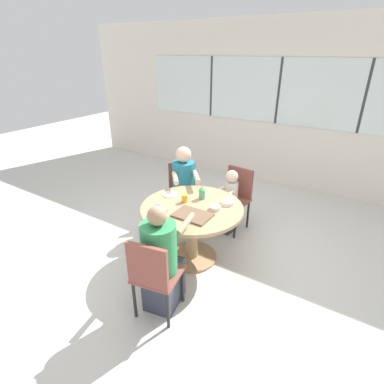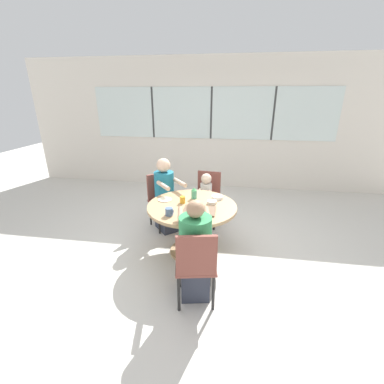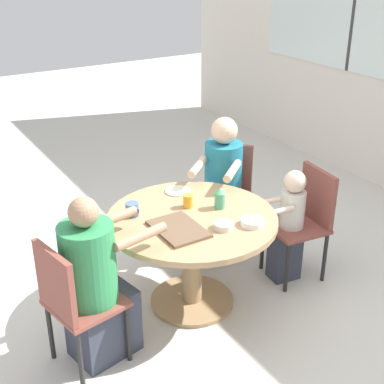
{
  "view_description": "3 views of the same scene",
  "coord_description": "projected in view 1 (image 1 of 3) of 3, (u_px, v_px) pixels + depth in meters",
  "views": [
    {
      "loc": [
        1.57,
        -2.5,
        2.29
      ],
      "look_at": [
        0.0,
        0.0,
        0.88
      ],
      "focal_mm": 28.0,
      "sensor_mm": 36.0,
      "label": 1
    },
    {
      "loc": [
        0.45,
        -2.99,
        2.03
      ],
      "look_at": [
        0.0,
        0.0,
        0.88
      ],
      "focal_mm": 24.0,
      "sensor_mm": 36.0,
      "label": 2
    },
    {
      "loc": [
        2.69,
        -1.67,
        2.37
      ],
      "look_at": [
        0.0,
        0.0,
        0.88
      ],
      "focal_mm": 50.0,
      "sensor_mm": 36.0,
      "label": 3
    }
  ],
  "objects": [
    {
      "name": "plate_tortillas",
      "position": [
        170.0,
        194.0,
        3.62
      ],
      "size": [
        0.19,
        0.19,
        0.01
      ],
      "color": "beige",
      "rests_on": "dining_table"
    },
    {
      "name": "ground_plane",
      "position": [
        192.0,
        257.0,
        3.65
      ],
      "size": [
        16.0,
        16.0,
        0.0
      ],
      "primitive_type": "plane",
      "color": "beige"
    },
    {
      "name": "chair_for_toddler",
      "position": [
        236.0,
        193.0,
        4.1
      ],
      "size": [
        0.45,
        0.45,
        0.86
      ],
      "rotation": [
        0.0,
        0.0,
        -3.27
      ],
      "color": "brown",
      "rests_on": "ground_plane"
    },
    {
      "name": "coffee_mug",
      "position": [
        158.0,
        210.0,
        3.18
      ],
      "size": [
        0.1,
        0.09,
        0.09
      ],
      "color": "slate",
      "rests_on": "dining_table"
    },
    {
      "name": "person_man_blue_shirt",
      "position": [
        184.0,
        191.0,
        4.13
      ],
      "size": [
        0.58,
        0.61,
        1.15
      ],
      "rotation": [
        0.0,
        0.0,
        -2.44
      ],
      "color": "#333847",
      "rests_on": "ground_plane"
    },
    {
      "name": "chair_for_woman_green_shirt",
      "position": [
        153.0,
        273.0,
        2.63
      ],
      "size": [
        0.47,
        0.47,
        0.86
      ],
      "rotation": [
        0.0,
        0.0,
        0.19
      ],
      "color": "brown",
      "rests_on": "ground_plane"
    },
    {
      "name": "wall_back_with_windows",
      "position": [
        278.0,
        105.0,
        5.19
      ],
      "size": [
        8.4,
        0.08,
        2.8
      ],
      "color": "silver",
      "rests_on": "ground_plane"
    },
    {
      "name": "sippy_cup",
      "position": [
        202.0,
        193.0,
        3.5
      ],
      "size": [
        0.08,
        0.08,
        0.15
      ],
      "color": "#4CA57F",
      "rests_on": "dining_table"
    },
    {
      "name": "juice_glass",
      "position": [
        185.0,
        198.0,
        3.43
      ],
      "size": [
        0.07,
        0.07,
        0.09
      ],
      "color": "gold",
      "rests_on": "dining_table"
    },
    {
      "name": "bowl_white_shallow",
      "position": [
        215.0,
        208.0,
        3.29
      ],
      "size": [
        0.13,
        0.13,
        0.04
      ],
      "color": "silver",
      "rests_on": "dining_table"
    },
    {
      "name": "chair_for_man_blue_shirt",
      "position": [
        183.0,
        187.0,
        4.28
      ],
      "size": [
        0.56,
        0.56,
        0.86
      ],
      "rotation": [
        0.0,
        0.0,
        -2.44
      ],
      "color": "brown",
      "rests_on": "ground_plane"
    },
    {
      "name": "bowl_cereal",
      "position": [
        228.0,
        202.0,
        3.4
      ],
      "size": [
        0.15,
        0.15,
        0.04
      ],
      "color": "white",
      "rests_on": "dining_table"
    },
    {
      "name": "dining_table",
      "position": [
        192.0,
        220.0,
        3.43
      ],
      "size": [
        1.15,
        1.15,
        0.7
      ],
      "color": "tan",
      "rests_on": "ground_plane"
    },
    {
      "name": "food_tray_dark",
      "position": [
        193.0,
        215.0,
        3.16
      ],
      "size": [
        0.39,
        0.28,
        0.02
      ],
      "color": "brown",
      "rests_on": "dining_table"
    },
    {
      "name": "person_toddler",
      "position": [
        229.0,
        203.0,
        4.02
      ],
      "size": [
        0.23,
        0.36,
        0.89
      ],
      "rotation": [
        0.0,
        0.0,
        -3.27
      ],
      "color": "#333847",
      "rests_on": "ground_plane"
    },
    {
      "name": "person_woman_green_shirt",
      "position": [
        162.0,
        263.0,
        2.78
      ],
      "size": [
        0.43,
        0.64,
        1.11
      ],
      "rotation": [
        0.0,
        0.0,
        0.19
      ],
      "color": "#333847",
      "rests_on": "ground_plane"
    }
  ]
}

